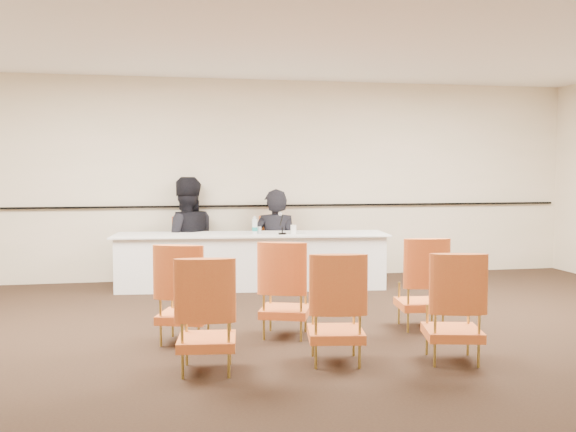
# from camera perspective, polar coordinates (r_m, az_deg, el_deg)

# --- Properties ---
(floor) EXTENTS (10.00, 10.00, 0.00)m
(floor) POSITION_cam_1_polar(r_m,az_deg,el_deg) (6.04, 2.90, -11.58)
(floor) COLOR black
(floor) RESTS_ON ground
(ceiling) EXTENTS (10.00, 10.00, 0.00)m
(ceiling) POSITION_cam_1_polar(r_m,az_deg,el_deg) (5.98, 3.01, 17.32)
(ceiling) COLOR white
(ceiling) RESTS_ON ground
(wall_back) EXTENTS (10.00, 0.04, 3.00)m
(wall_back) POSITION_cam_1_polar(r_m,az_deg,el_deg) (9.75, -2.68, 3.28)
(wall_back) COLOR beige
(wall_back) RESTS_ON ground
(wall_rail) EXTENTS (9.80, 0.04, 0.03)m
(wall_rail) POSITION_cam_1_polar(r_m,az_deg,el_deg) (9.72, -2.63, 0.92)
(wall_rail) COLOR black
(wall_rail) RESTS_ON wall_back
(panel_table) EXTENTS (3.84, 1.24, 0.76)m
(panel_table) POSITION_cam_1_polar(r_m,az_deg,el_deg) (8.97, -3.27, -3.98)
(panel_table) COLOR white
(panel_table) RESTS_ON ground
(panelist_main) EXTENTS (0.79, 0.63, 1.89)m
(panelist_main) POSITION_cam_1_polar(r_m,az_deg,el_deg) (9.54, -1.11, -3.25)
(panelist_main) COLOR black
(panelist_main) RESTS_ON ground
(panelist_main_chair) EXTENTS (0.55, 0.55, 0.95)m
(panelist_main_chair) POSITION_cam_1_polar(r_m,az_deg,el_deg) (9.53, -1.11, -2.91)
(panelist_main_chair) COLOR #DC4F27
(panelist_main_chair) RESTS_ON ground
(panelist_second) EXTENTS (1.02, 0.82, 1.97)m
(panelist_second) POSITION_cam_1_polar(r_m,az_deg,el_deg) (9.52, -9.10, -2.50)
(panelist_second) COLOR black
(panelist_second) RESTS_ON ground
(panelist_second_chair) EXTENTS (0.55, 0.55, 0.95)m
(panelist_second_chair) POSITION_cam_1_polar(r_m,az_deg,el_deg) (9.53, -9.10, -2.96)
(panelist_second_chair) COLOR #DC4F27
(panelist_second_chair) RESTS_ON ground
(papers) EXTENTS (0.31, 0.24, 0.00)m
(papers) POSITION_cam_1_polar(r_m,az_deg,el_deg) (8.89, 0.60, -1.58)
(papers) COLOR silver
(papers) RESTS_ON panel_table
(microphone) EXTENTS (0.11, 0.22, 0.31)m
(microphone) POSITION_cam_1_polar(r_m,az_deg,el_deg) (8.79, -0.51, -0.64)
(microphone) COLOR black
(microphone) RESTS_ON panel_table
(water_bottle) EXTENTS (0.10, 0.10, 0.25)m
(water_bottle) POSITION_cam_1_polar(r_m,az_deg,el_deg) (8.83, -2.97, -0.82)
(water_bottle) COLOR teal
(water_bottle) RESTS_ON panel_table
(drinking_glass) EXTENTS (0.08, 0.08, 0.10)m
(drinking_glass) POSITION_cam_1_polar(r_m,az_deg,el_deg) (8.91, -2.60, -1.26)
(drinking_glass) COLOR silver
(drinking_glass) RESTS_ON panel_table
(coffee_cup) EXTENTS (0.09, 0.09, 0.13)m
(coffee_cup) POSITION_cam_1_polar(r_m,az_deg,el_deg) (8.84, 0.49, -1.22)
(coffee_cup) COLOR white
(coffee_cup) RESTS_ON panel_table
(aud_chair_front_left) EXTENTS (0.63, 0.63, 0.95)m
(aud_chair_front_left) POSITION_cam_1_polar(r_m,az_deg,el_deg) (6.18, -9.16, -6.75)
(aud_chair_front_left) COLOR #DC4F27
(aud_chair_front_left) RESTS_ON ground
(aud_chair_front_mid) EXTENTS (0.64, 0.64, 0.95)m
(aud_chair_front_mid) POSITION_cam_1_polar(r_m,az_deg,el_deg) (6.33, -0.25, -6.45)
(aud_chair_front_mid) COLOR #DC4F27
(aud_chair_front_mid) RESTS_ON ground
(aud_chair_front_right) EXTENTS (0.55, 0.55, 0.95)m
(aud_chair_front_right) POSITION_cam_1_polar(r_m,az_deg,el_deg) (6.80, 11.72, -5.80)
(aud_chair_front_right) COLOR #DC4F27
(aud_chair_front_right) RESTS_ON ground
(aud_chair_back_left) EXTENTS (0.56, 0.56, 0.95)m
(aud_chair_back_left) POSITION_cam_1_polar(r_m,az_deg,el_deg) (5.27, -7.24, -8.61)
(aud_chair_back_left) COLOR #DC4F27
(aud_chair_back_left) RESTS_ON ground
(aud_chair_back_mid) EXTENTS (0.57, 0.57, 0.95)m
(aud_chair_back_mid) POSITION_cam_1_polar(r_m,az_deg,el_deg) (5.49, 4.26, -8.08)
(aud_chair_back_mid) COLOR #DC4F27
(aud_chair_back_mid) RESTS_ON ground
(aud_chair_back_right) EXTENTS (0.60, 0.60, 0.95)m
(aud_chair_back_right) POSITION_cam_1_polar(r_m,az_deg,el_deg) (5.68, 14.42, -7.77)
(aud_chair_back_right) COLOR #DC4F27
(aud_chair_back_right) RESTS_ON ground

